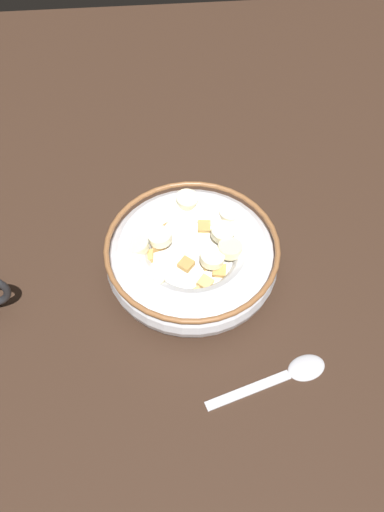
# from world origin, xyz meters

# --- Properties ---
(ground_plane) EXTENTS (1.16, 1.16, 0.02)m
(ground_plane) POSITION_xyz_m (0.00, 0.00, -0.01)
(ground_plane) COLOR #332116
(cereal_bowl) EXTENTS (0.19, 0.19, 0.06)m
(cereal_bowl) POSITION_xyz_m (-0.00, 0.00, 0.03)
(cereal_bowl) COLOR silver
(cereal_bowl) RESTS_ON ground_plane
(spoon) EXTENTS (0.13, 0.06, 0.01)m
(spoon) POSITION_xyz_m (0.09, -0.13, 0.00)
(spoon) COLOR #B7B7BC
(spoon) RESTS_ON ground_plane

